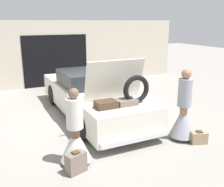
% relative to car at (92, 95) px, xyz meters
% --- Properties ---
extents(ground_plane, '(40.00, 40.00, 0.00)m').
position_rel_car_xyz_m(ground_plane, '(-0.00, -0.00, -0.61)').
color(ground_plane, gray).
extents(garage_wall_back, '(12.00, 0.14, 2.80)m').
position_rel_car_xyz_m(garage_wall_back, '(-0.00, 4.26, 0.78)').
color(garage_wall_back, beige).
rests_on(garage_wall_back, ground_plane).
extents(car, '(1.81, 5.17, 1.90)m').
position_rel_car_xyz_m(car, '(0.00, 0.00, 0.00)').
color(car, silver).
rests_on(car, ground_plane).
extents(person_left, '(0.63, 0.63, 1.56)m').
position_rel_car_xyz_m(person_left, '(-1.34, -2.50, -0.06)').
color(person_left, brown).
rests_on(person_left, ground_plane).
extents(person_right, '(0.61, 0.61, 1.72)m').
position_rel_car_xyz_m(person_right, '(1.33, -2.54, 0.00)').
color(person_right, '#997051').
rests_on(person_right, ground_plane).
extents(suitcase_beside_left_person, '(0.43, 0.32, 0.43)m').
position_rel_car_xyz_m(suitcase_beside_left_person, '(-1.44, -2.83, -0.41)').
color(suitcase_beside_left_person, '#75665B').
rests_on(suitcase_beside_left_person, ground_plane).
extents(suitcase_beside_right_person, '(0.42, 0.32, 0.31)m').
position_rel_car_xyz_m(suitcase_beside_right_person, '(1.53, -2.90, -0.47)').
color(suitcase_beside_right_person, '#9E8460').
rests_on(suitcase_beside_right_person, ground_plane).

